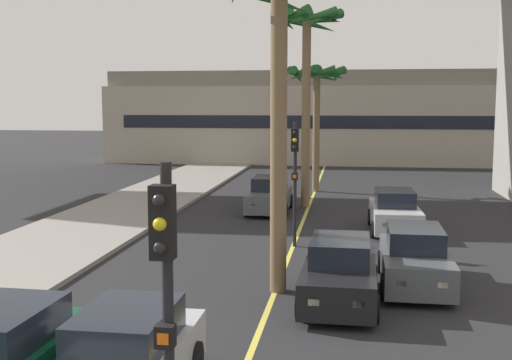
# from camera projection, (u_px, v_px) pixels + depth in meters

# --- Properties ---
(lane_stripe_center) EXTENTS (0.14, 56.00, 0.01)m
(lane_stripe_center) POSITION_uv_depth(u_px,v_px,m) (296.00, 238.00, 22.88)
(lane_stripe_center) COLOR #DBCC4C
(lane_stripe_center) RESTS_ON ground
(pier_building_backdrop) EXTENTS (35.55, 8.04, 7.34)m
(pier_building_backdrop) POSITION_uv_depth(u_px,v_px,m) (327.00, 118.00, 52.62)
(pier_building_backdrop) COLOR #BCB29E
(pier_building_backdrop) RESTS_ON ground
(car_queue_second) EXTENTS (1.90, 4.14, 1.56)m
(car_queue_second) POSITION_uv_depth(u_px,v_px,m) (340.00, 274.00, 15.40)
(car_queue_second) COLOR black
(car_queue_second) RESTS_ON ground
(car_queue_third) EXTENTS (1.84, 4.10, 1.56)m
(car_queue_third) POSITION_uv_depth(u_px,v_px,m) (269.00, 196.00, 28.36)
(car_queue_third) COLOR #4C5156
(car_queue_third) RESTS_ON ground
(car_queue_fourth) EXTENTS (1.89, 4.13, 1.56)m
(car_queue_fourth) POSITION_uv_depth(u_px,v_px,m) (415.00, 259.00, 16.82)
(car_queue_fourth) COLOR #4C5156
(car_queue_fourth) RESTS_ON ground
(car_queue_fifth) EXTENTS (1.90, 4.14, 1.56)m
(car_queue_fifth) POSITION_uv_depth(u_px,v_px,m) (395.00, 212.00, 24.04)
(car_queue_fifth) COLOR #B7BABF
(car_queue_fifth) RESTS_ON ground
(traffic_light_median_near) EXTENTS (0.24, 0.37, 4.20)m
(traffic_light_median_near) POSITION_uv_depth(u_px,v_px,m) (166.00, 305.00, 6.63)
(traffic_light_median_near) COLOR black
(traffic_light_median_near) RESTS_ON ground
(traffic_light_median_far) EXTENTS (0.24, 0.37, 4.20)m
(traffic_light_median_far) POSITION_uv_depth(u_px,v_px,m) (295.00, 167.00, 21.19)
(traffic_light_median_far) COLOR black
(traffic_light_median_far) RESTS_ON ground
(palm_tree_near_median) EXTENTS (3.29, 3.31, 6.87)m
(palm_tree_near_median) POSITION_uv_depth(u_px,v_px,m) (317.00, 87.00, 34.42)
(palm_tree_near_median) COLOR brown
(palm_tree_near_median) RESTS_ON ground
(palm_tree_mid_median) EXTENTS (3.41, 3.45, 9.10)m
(palm_tree_mid_median) POSITION_uv_depth(u_px,v_px,m) (307.00, 44.00, 28.97)
(palm_tree_mid_median) COLOR brown
(palm_tree_mid_median) RESTS_ON ground
(palm_tree_far_median) EXTENTS (3.43, 3.60, 8.17)m
(palm_tree_far_median) POSITION_uv_depth(u_px,v_px,m) (280.00, 37.00, 15.64)
(palm_tree_far_median) COLOR brown
(palm_tree_far_median) RESTS_ON ground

